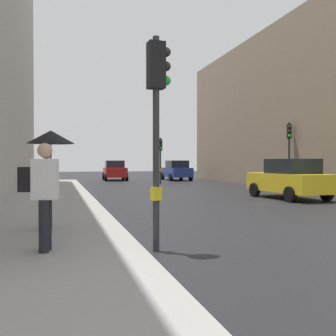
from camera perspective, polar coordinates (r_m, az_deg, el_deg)
name	(u,v)px	position (r m, az deg, el deg)	size (l,w,h in m)	color
sidewalk_kerb	(51,209)	(13.36, -16.82, -5.78)	(3.29, 40.00, 0.16)	gray
traffic_light_near_left	(157,104)	(7.10, -1.58, 9.43)	(0.44, 0.26, 3.88)	#2D2D2D
traffic_light_far_median	(160,152)	(28.80, -1.12, 2.35)	(0.24, 0.43, 3.42)	#2D2D2D
traffic_light_mid_street	(289,143)	(23.82, 17.38, 3.47)	(0.34, 0.45, 3.95)	#2D2D2D
car_blue_van	(176,170)	(34.63, 1.24, -0.36)	(2.04, 4.21, 1.76)	navy
car_red_sedan	(115,170)	(34.99, -7.84, -0.35)	(2.17, 4.28, 1.76)	red
car_yellow_taxi	(290,179)	(17.93, 17.43, -1.54)	(2.17, 4.28, 1.76)	yellow
pedestrian_with_umbrella	(50,152)	(8.71, -17.02, 2.29)	(1.00, 1.00, 2.14)	black
pedestrian_with_black_backpack	(42,190)	(6.66, -18.00, -3.11)	(0.64, 0.39, 1.77)	black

